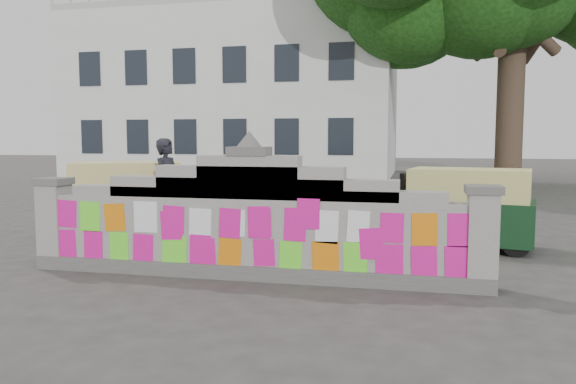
{
  "coord_description": "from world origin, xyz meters",
  "views": [
    {
      "loc": [
        2.2,
        -7.26,
        1.91
      ],
      "look_at": [
        0.31,
        1.0,
        1.1
      ],
      "focal_mm": 35.0,
      "sensor_mm": 36.0,
      "label": 1
    }
  ],
  "objects_px": {
    "cyclist_bike": "(168,219)",
    "cyclist_rider": "(168,200)",
    "pedestrian": "(276,202)",
    "rickshaw_right": "(465,207)",
    "rickshaw_left": "(132,197)"
  },
  "relations": [
    {
      "from": "cyclist_bike",
      "to": "cyclist_rider",
      "type": "xyz_separation_m",
      "value": [
        0.0,
        0.0,
        0.34
      ]
    },
    {
      "from": "cyclist_rider",
      "to": "pedestrian",
      "type": "distance_m",
      "value": 1.91
    },
    {
      "from": "cyclist_bike",
      "to": "pedestrian",
      "type": "bearing_deg",
      "value": -68.96
    },
    {
      "from": "cyclist_bike",
      "to": "rickshaw_right",
      "type": "relative_size",
      "value": 0.73
    },
    {
      "from": "pedestrian",
      "to": "rickshaw_left",
      "type": "relative_size",
      "value": 0.6
    },
    {
      "from": "pedestrian",
      "to": "cyclist_bike",
      "type": "bearing_deg",
      "value": -85.79
    },
    {
      "from": "pedestrian",
      "to": "rickshaw_left",
      "type": "height_order",
      "value": "pedestrian"
    },
    {
      "from": "rickshaw_left",
      "to": "rickshaw_right",
      "type": "distance_m",
      "value": 6.31
    },
    {
      "from": "rickshaw_left",
      "to": "cyclist_bike",
      "type": "bearing_deg",
      "value": -62.08
    },
    {
      "from": "cyclist_rider",
      "to": "rickshaw_left",
      "type": "xyz_separation_m",
      "value": [
        -1.21,
        0.94,
        -0.08
      ]
    },
    {
      "from": "cyclist_rider",
      "to": "rickshaw_left",
      "type": "bearing_deg",
      "value": 60.03
    },
    {
      "from": "pedestrian",
      "to": "cyclist_rider",
      "type": "bearing_deg",
      "value": -85.79
    },
    {
      "from": "rickshaw_right",
      "to": "cyclist_rider",
      "type": "bearing_deg",
      "value": 23.14
    },
    {
      "from": "rickshaw_right",
      "to": "pedestrian",
      "type": "bearing_deg",
      "value": 22.35
    },
    {
      "from": "cyclist_bike",
      "to": "rickshaw_right",
      "type": "xyz_separation_m",
      "value": [
        5.1,
        1.08,
        0.23
      ]
    }
  ]
}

